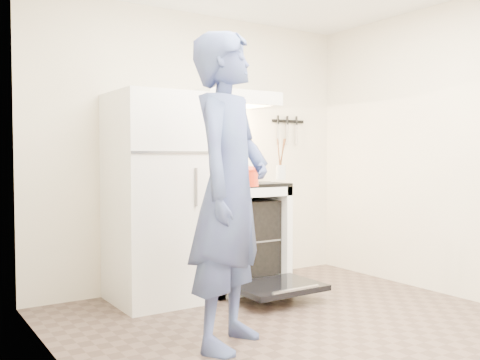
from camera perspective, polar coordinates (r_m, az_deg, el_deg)
name	(u,v)px	position (r m, az deg, el deg)	size (l,w,h in m)	color
floor	(329,338)	(3.70, 9.50, -16.24)	(3.60, 3.60, 0.00)	brown
back_wall	(198,150)	(4.98, -4.54, 3.23)	(3.20, 0.02, 2.50)	#F0E7C8
refrigerator	(156,198)	(4.42, -8.97, -1.89)	(0.70, 0.70, 1.70)	white
stove_body	(237,237)	(4.87, -0.28, -6.07)	(0.76, 0.65, 0.92)	white
cooktop	(237,184)	(4.82, -0.28, -0.48)	(0.76, 0.65, 0.03)	black
backsplash	(221,171)	(5.06, -2.03, 0.96)	(0.76, 0.07, 0.20)	white
oven_door	(277,287)	(4.46, 3.94, -11.28)	(0.70, 0.54, 0.04)	black
oven_rack	(237,239)	(4.88, -0.28, -6.30)	(0.60, 0.52, 0.01)	gray
range_hood	(233,99)	(4.91, -0.76, 8.63)	(0.76, 0.50, 0.12)	white
knife_strip	(288,121)	(5.56, 5.14, 6.25)	(0.40, 0.02, 0.03)	black
pizza_stone	(236,239)	(4.77, -0.43, -6.32)	(0.35, 0.35, 0.02)	#845F44
tea_kettle	(219,168)	(4.86, -2.24, 1.29)	(0.22, 0.18, 0.27)	#B4B4B9
utensil_jar	(281,172)	(4.82, 4.38, 0.82)	(0.09, 0.09, 0.13)	silver
person	(230,190)	(3.33, -1.12, -1.04)	(0.72, 0.47, 1.96)	navy
dutch_oven	(241,178)	(3.78, 0.14, 0.21)	(0.32, 0.25, 0.21)	red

